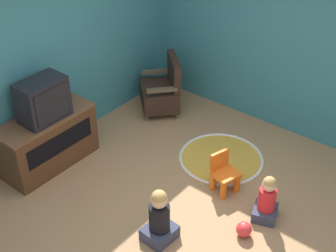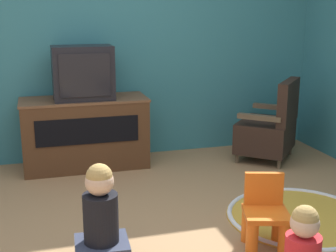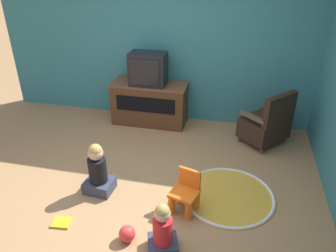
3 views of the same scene
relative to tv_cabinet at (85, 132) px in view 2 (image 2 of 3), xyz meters
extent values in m
plane|color=#9E754C|center=(0.31, -1.89, -0.37)|extent=(30.00, 30.00, 0.00)
cube|color=teal|center=(0.03, 0.34, 1.01)|extent=(5.44, 0.12, 2.76)
cube|color=#4C2D19|center=(0.00, 0.00, -0.01)|extent=(1.23, 0.52, 0.71)
cube|color=brown|center=(0.00, 0.00, 0.33)|extent=(1.26, 0.53, 0.02)
cube|color=black|center=(0.00, -0.26, 0.07)|extent=(0.99, 0.01, 0.26)
cube|color=black|center=(0.00, -0.04, 0.61)|extent=(0.58, 0.35, 0.53)
cube|color=black|center=(0.00, -0.22, 0.61)|extent=(0.48, 0.02, 0.41)
cylinder|color=brown|center=(1.90, 0.08, -0.32)|extent=(0.04, 0.04, 0.10)
cylinder|color=brown|center=(1.54, -0.33, -0.32)|extent=(0.04, 0.04, 0.10)
cylinder|color=brown|center=(2.24, -0.22, -0.32)|extent=(0.04, 0.04, 0.10)
cylinder|color=brown|center=(1.87, -0.63, -0.32)|extent=(0.04, 0.04, 0.10)
cube|color=black|center=(1.89, -0.27, -0.11)|extent=(0.82, 0.83, 0.32)
cube|color=black|center=(2.05, -0.42, 0.28)|extent=(0.48, 0.53, 0.45)
cube|color=brown|center=(2.08, -0.06, 0.15)|extent=(0.38, 0.35, 0.05)
cube|color=brown|center=(1.70, -0.49, 0.15)|extent=(0.38, 0.35, 0.05)
cylinder|color=orange|center=(0.85, -2.11, -0.24)|extent=(0.08, 0.08, 0.27)
cylinder|color=orange|center=(1.05, -2.17, -0.24)|extent=(0.08, 0.08, 0.27)
cylinder|color=orange|center=(0.90, -1.92, -0.24)|extent=(0.08, 0.08, 0.27)
cylinder|color=orange|center=(1.11, -1.98, -0.24)|extent=(0.08, 0.08, 0.27)
cube|color=orange|center=(0.98, -2.05, -0.12)|extent=(0.36, 0.35, 0.04)
cube|color=orange|center=(1.01, -1.93, 0.01)|extent=(0.26, 0.11, 0.23)
cylinder|color=gold|center=(1.46, -1.69, -0.36)|extent=(1.13, 1.13, 0.01)
torus|color=silver|center=(1.46, -1.69, -0.36)|extent=(1.12, 1.12, 0.04)
sphere|color=#D8AD8C|center=(0.87, -2.66, 0.11)|extent=(0.16, 0.16, 0.16)
sphere|color=tan|center=(0.87, -2.66, 0.14)|extent=(0.14, 0.14, 0.14)
cube|color=#33384C|center=(-0.11, -1.93, -0.29)|extent=(0.36, 0.32, 0.15)
cylinder|color=black|center=(-0.11, -1.93, -0.06)|extent=(0.22, 0.22, 0.32)
sphere|color=#D8AD8C|center=(-0.11, -1.93, 0.18)|extent=(0.18, 0.18, 0.18)
sphere|color=tan|center=(-0.11, -1.93, 0.21)|extent=(0.17, 0.17, 0.17)
camera|label=1|loc=(-2.79, -4.20, 3.47)|focal=50.00mm
camera|label=2|loc=(-0.45, -4.65, 1.22)|focal=50.00mm
camera|label=3|loc=(1.44, -4.89, 2.29)|focal=35.00mm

